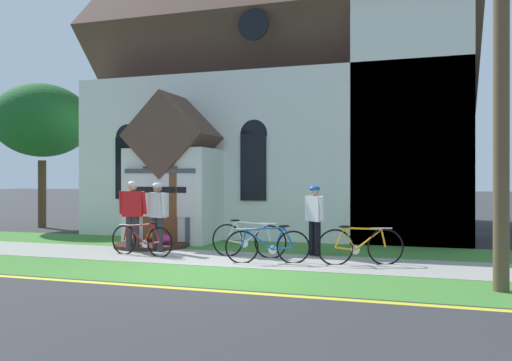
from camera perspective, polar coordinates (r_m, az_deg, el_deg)
name	(u,v)px	position (r m, az deg, el deg)	size (l,w,h in m)	color
ground	(266,246)	(14.03, 1.11, -7.04)	(140.00, 140.00, 0.00)	#333335
sidewalk_slab	(207,258)	(11.94, -5.33, -8.27)	(32.00, 2.14, 0.01)	#99968E
grass_verge	(163,273)	(10.11, -9.96, -9.82)	(32.00, 1.98, 0.01)	#427F33
church_lawn	(240,246)	(14.00, -1.73, -7.04)	(24.00, 2.32, 0.01)	#427F33
curb_paint_stripe	(131,285)	(9.13, -13.35, -10.91)	(28.00, 0.16, 0.01)	yellow
church_building	(304,94)	(19.90, 5.20, 9.26)	(12.19, 12.45, 13.70)	white
church_sign	(160,195)	(14.32, -10.31, -1.57)	(2.03, 0.22, 2.04)	#474C56
flower_bed	(151,244)	(13.99, -11.26, -6.71)	(1.90, 1.90, 0.34)	#382319
bicycle_silver	(248,240)	(11.94, -0.84, -6.42)	(1.78, 0.08, 0.86)	black
bicycle_white	(268,246)	(11.08, 1.30, -7.05)	(1.71, 0.54, 0.82)	black
bicycle_yellow	(142,240)	(12.44, -12.21, -6.28)	(1.70, 0.27, 0.81)	black
bicycle_black	(360,246)	(11.07, 11.16, -6.94)	(1.70, 0.64, 0.83)	black
cyclist_in_orange_jersey	(315,215)	(12.13, 6.35, -3.75)	(0.48, 0.53, 1.60)	black
cyclist_in_blue_jersey	(133,210)	(13.18, -13.18, -3.11)	(0.66, 0.34, 1.71)	#2D2D33
cyclist_in_white_jersey	(158,211)	(12.99, -10.57, -3.28)	(0.57, 0.45, 1.67)	#2D2D33
utility_pole	(494,17)	(9.42, 24.25, 15.75)	(3.12, 0.28, 7.72)	brown
yard_deciduous_tree	(42,121)	(20.80, -22.08, 5.98)	(3.46, 3.46, 5.22)	#4C3823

